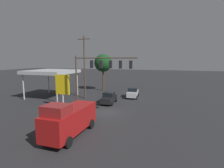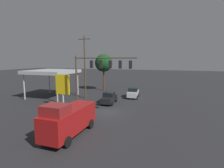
# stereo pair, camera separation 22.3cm
# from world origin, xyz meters

# --- Properties ---
(ground_plane) EXTENTS (200.00, 200.00, 0.00)m
(ground_plane) POSITION_xyz_m (0.00, 0.00, 0.00)
(ground_plane) COLOR #262628
(traffic_signal_assembly) EXTENTS (8.50, 0.43, 7.86)m
(traffic_signal_assembly) POSITION_xyz_m (0.64, 1.17, 6.09)
(traffic_signal_assembly) COLOR #473828
(traffic_signal_assembly) RESTS_ON ground
(utility_pole) EXTENTS (2.40, 0.26, 11.63)m
(utility_pole) POSITION_xyz_m (7.07, -7.13, 6.11)
(utility_pole) COLOR #473828
(utility_pole) RESTS_ON ground
(gas_station_canopy) EXTENTS (8.32, 8.32, 5.29)m
(gas_station_canopy) POSITION_xyz_m (13.65, -6.12, 4.92)
(gas_station_canopy) COLOR #B2B7BC
(gas_station_canopy) RESTS_ON ground
(price_sign) EXTENTS (2.30, 0.27, 5.11)m
(price_sign) POSITION_xyz_m (7.30, -0.16, 3.45)
(price_sign) COLOR #B7B7BC
(price_sign) RESTS_ON ground
(sedan_waiting) EXTENTS (2.28, 4.51, 1.93)m
(sedan_waiting) POSITION_xyz_m (-1.45, -10.63, 0.95)
(sedan_waiting) COLOR silver
(sedan_waiting) RESTS_ON ground
(sedan_far) EXTENTS (2.28, 4.50, 1.93)m
(sedan_far) POSITION_xyz_m (1.47, -4.82, 0.95)
(sedan_far) COLOR black
(sedan_far) RESTS_ON ground
(delivery_truck) EXTENTS (2.65, 6.84, 3.58)m
(delivery_truck) POSITION_xyz_m (0.97, 8.28, 1.69)
(delivery_truck) COLOR maroon
(delivery_truck) RESTS_ON ground
(street_tree) EXTENTS (4.08, 4.08, 8.55)m
(street_tree) POSITION_xyz_m (6.66, -15.79, 6.47)
(street_tree) COLOR #4C331E
(street_tree) RESTS_ON ground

